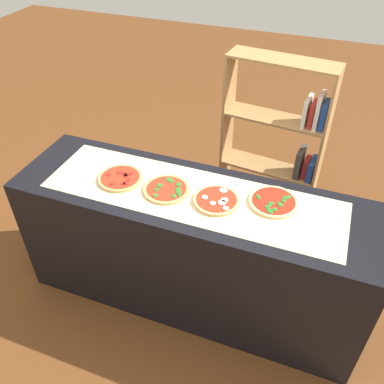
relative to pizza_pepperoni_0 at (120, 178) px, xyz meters
name	(u,v)px	position (x,y,z in m)	size (l,w,h in m)	color
ground_plane	(192,292)	(0.46, 0.02, -0.93)	(12.00, 12.00, 0.00)	brown
counter	(192,248)	(0.46, 0.02, -0.47)	(2.21, 0.65, 0.92)	black
parchment_paper	(192,195)	(0.46, 0.02, -0.01)	(1.78, 0.49, 0.00)	beige
pizza_pepperoni_0	(120,178)	(0.00, 0.00, 0.00)	(0.27, 0.27, 0.02)	tan
pizza_spinach_1	(167,189)	(0.31, 0.00, 0.00)	(0.28, 0.28, 0.02)	tan
pizza_mozzarella_2	(217,200)	(0.62, 0.01, 0.00)	(0.27, 0.27, 0.03)	#DBB26B
pizza_spinach_3	(274,202)	(0.93, 0.11, 0.00)	(0.28, 0.28, 0.02)	#E5C17F
bookshelf	(283,154)	(0.84, 1.09, -0.30)	(0.82, 0.32, 1.38)	#A87A47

